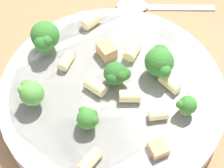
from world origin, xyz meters
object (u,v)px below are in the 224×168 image
rigatoni_2 (130,96)px  rigatoni_5 (158,114)px  chicken_chunk_0 (109,50)px  rigatoni_3 (132,51)px  rigatoni_4 (91,21)px  broccoli_floret_4 (45,37)px  broccoli_floret_3 (160,61)px  rigatoni_6 (90,161)px  broccoli_floret_5 (117,74)px  rigatoni_0 (66,61)px  broccoli_floret_0 (88,118)px  rigatoni_1 (170,84)px  pasta_bowl (112,95)px  spoon (145,6)px  broccoli_floret_1 (31,93)px  chicken_chunk_1 (158,148)px  broccoli_floret_2 (187,105)px  rigatoni_7 (96,88)px

rigatoni_2 → rigatoni_5: 0.04m
chicken_chunk_0 → rigatoni_3: bearing=-98.5°
rigatoni_3 → rigatoni_4: bearing=38.6°
broccoli_floret_4 → rigatoni_3: broccoli_floret_4 is taller
broccoli_floret_3 → rigatoni_6: 0.16m
broccoli_floret_4 → broccoli_floret_5: 0.11m
broccoli_floret_5 → rigatoni_0: broccoli_floret_5 is taller
broccoli_floret_0 → rigatoni_1: size_ratio=1.06×
pasta_bowl → rigatoni_3: bearing=-33.6°
chicken_chunk_0 → spoon: 0.15m
rigatoni_6 → broccoli_floret_4: bearing=13.7°
broccoli_floret_1 → pasta_bowl: bearing=-84.5°
rigatoni_4 → spoon: rigatoni_4 is taller
chicken_chunk_1 → spoon: size_ratio=0.12×
rigatoni_1 → chicken_chunk_1: 0.09m
rigatoni_3 → rigatoni_4: 0.08m
rigatoni_2 → chicken_chunk_0: (0.08, 0.02, 0.00)m
broccoli_floret_1 → rigatoni_5: bearing=-105.0°
rigatoni_5 → chicken_chunk_0: bearing=23.8°
rigatoni_3 → broccoli_floret_4: bearing=78.3°
broccoli_floret_0 → rigatoni_4: (0.17, -0.02, -0.01)m
broccoli_floret_4 → broccoli_floret_5: bearing=-128.0°
broccoli_floret_2 → rigatoni_1: 0.04m
spoon → rigatoni_2: bearing=163.7°
broccoli_floret_2 → pasta_bowl: bearing=60.7°
rigatoni_5 → rigatoni_6: 0.10m
broccoli_floret_4 → chicken_chunk_1: size_ratio=2.25×
rigatoni_2 → spoon: rigatoni_2 is taller
rigatoni_4 → broccoli_floret_5: bearing=-168.0°
rigatoni_2 → chicken_chunk_0: bearing=12.4°
chicken_chunk_1 → pasta_bowl: bearing=23.9°
broccoli_floret_3 → rigatoni_2: size_ratio=1.68×
broccoli_floret_4 → chicken_chunk_0: size_ratio=1.83×
rigatoni_5 → rigatoni_0: bearing=47.5°
pasta_bowl → broccoli_floret_4: broccoli_floret_4 is taller
rigatoni_4 → rigatoni_7: bearing=177.4°
rigatoni_2 → chicken_chunk_1: rigatoni_2 is taller
broccoli_floret_2 → broccoli_floret_4: size_ratio=0.62×
rigatoni_3 → chicken_chunk_0: 0.03m
broccoli_floret_4 → spoon: bearing=-57.2°
broccoli_floret_1 → chicken_chunk_0: bearing=-57.3°
broccoli_floret_2 → rigatoni_6: size_ratio=1.00×
broccoli_floret_1 → rigatoni_5: 0.16m
pasta_bowl → rigatoni_3: size_ratio=11.11×
broccoli_floret_3 → rigatoni_2: (-0.04, 0.04, -0.02)m
rigatoni_7 → chicken_chunk_0: (0.06, -0.02, 0.00)m
rigatoni_0 → rigatoni_2: bearing=-131.5°
rigatoni_1 → rigatoni_2: size_ratio=1.10×
rigatoni_6 → broccoli_floret_0: bearing=-3.5°
pasta_bowl → broccoli_floret_3: bearing=-75.7°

